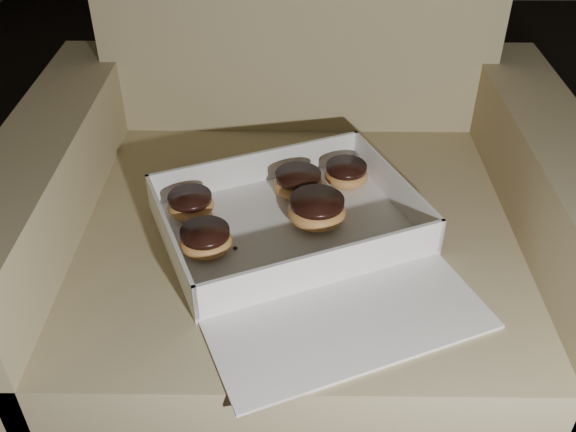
% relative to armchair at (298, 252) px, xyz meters
% --- Properties ---
extents(floor, '(4.50, 4.50, 0.00)m').
position_rel_armchair_xyz_m(floor, '(0.54, 0.06, -0.30)').
color(floor, black).
rests_on(floor, ground).
extents(armchair, '(0.92, 0.77, 0.96)m').
position_rel_armchair_xyz_m(armchair, '(0.00, 0.00, 0.00)').
color(armchair, '#8E7F5A').
rests_on(armchair, floor).
extents(bakery_box, '(0.51, 0.55, 0.06)m').
position_rel_armchair_xyz_m(bakery_box, '(0.00, -0.13, 0.14)').
color(bakery_box, white).
rests_on(bakery_box, armchair).
extents(donut_a, '(0.07, 0.07, 0.04)m').
position_rel_armchair_xyz_m(donut_a, '(-0.17, -0.07, 0.16)').
color(donut_a, '#BD7F42').
rests_on(donut_a, bakery_box).
extents(donut_b, '(0.08, 0.08, 0.04)m').
position_rel_armchair_xyz_m(donut_b, '(-0.14, -0.16, 0.16)').
color(donut_b, '#BD7F42').
rests_on(donut_b, bakery_box).
extents(donut_c, '(0.08, 0.08, 0.04)m').
position_rel_armchair_xyz_m(donut_c, '(-0.00, -0.01, 0.16)').
color(donut_c, '#BD7F42').
rests_on(donut_c, bakery_box).
extents(donut_d, '(0.09, 0.09, 0.05)m').
position_rel_armchair_xyz_m(donut_d, '(0.03, -0.09, 0.16)').
color(donut_d, '#BD7F42').
rests_on(donut_d, bakery_box).
extents(donut_e, '(0.07, 0.07, 0.04)m').
position_rel_armchair_xyz_m(donut_e, '(0.08, 0.02, 0.16)').
color(donut_e, '#BD7F42').
rests_on(donut_e, bakery_box).
extents(crumb_a, '(0.01, 0.01, 0.00)m').
position_rel_armchair_xyz_m(crumb_a, '(0.14, -0.15, 0.14)').
color(crumb_a, black).
rests_on(crumb_a, bakery_box).
extents(crumb_b, '(0.01, 0.01, 0.00)m').
position_rel_armchair_xyz_m(crumb_b, '(0.06, -0.16, 0.14)').
color(crumb_b, black).
rests_on(crumb_b, bakery_box).
extents(crumb_c, '(0.01, 0.01, 0.00)m').
position_rel_armchair_xyz_m(crumb_c, '(-0.14, -0.18, 0.14)').
color(crumb_c, black).
rests_on(crumb_c, bakery_box).
extents(crumb_d, '(0.01, 0.01, 0.00)m').
position_rel_armchair_xyz_m(crumb_d, '(-0.09, -0.16, 0.14)').
color(crumb_d, black).
rests_on(crumb_d, bakery_box).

